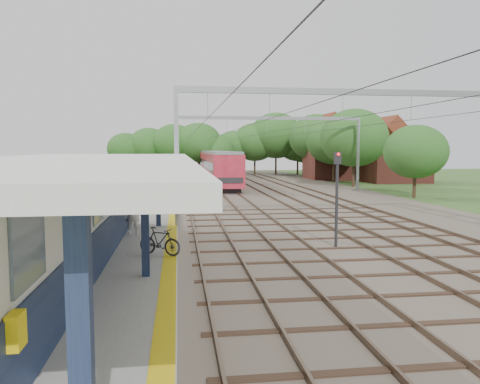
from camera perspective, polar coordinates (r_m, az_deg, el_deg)
ground at (r=9.91m, az=24.63°, el=-19.31°), size 160.00×160.00×0.00m
ballast_bed at (r=38.83m, az=5.79°, el=-0.63°), size 18.00×90.00×0.10m
platform at (r=22.07m, az=-14.15°, el=-4.97°), size 5.00×52.00×0.35m
yellow_stripe at (r=21.89m, az=-8.29°, el=-4.46°), size 0.45×52.00×0.01m
station_building at (r=15.23m, az=-22.50°, el=-2.66°), size 3.41×18.00×3.40m
canopy at (r=13.88m, az=-19.37°, el=3.34°), size 6.40×20.00×3.44m
rail_tracks at (r=38.32m, az=2.16°, el=-0.50°), size 11.80×88.00×0.15m
catenary_system at (r=33.93m, az=6.72°, el=7.74°), size 17.22×88.00×7.00m
tree_band at (r=65.30m, az=0.18°, el=6.07°), size 31.72×30.88×8.82m
house_near at (r=59.53m, az=18.32°, el=4.01°), size 7.00×6.12×7.89m
house_far at (r=63.15m, az=11.85°, el=4.45°), size 8.00×6.12×8.66m
person at (r=20.77m, az=-12.98°, el=-2.60°), size 0.71×0.52×1.78m
bicycle at (r=16.56m, az=-9.76°, el=-5.95°), size 1.64×1.20×0.98m
train at (r=57.83m, az=-3.15°, el=3.32°), size 2.79×34.77×3.68m
signal_post at (r=19.07m, az=11.73°, el=0.17°), size 0.28×0.25×3.92m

